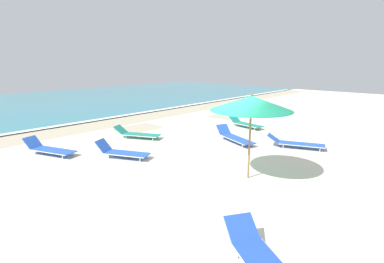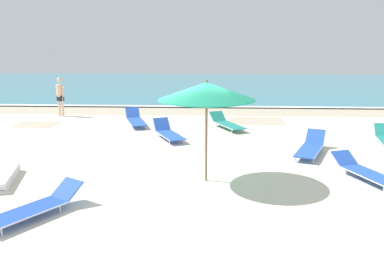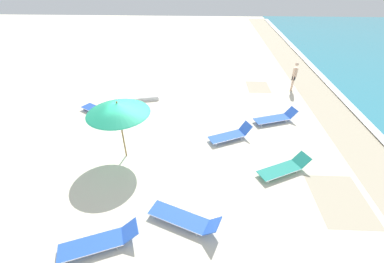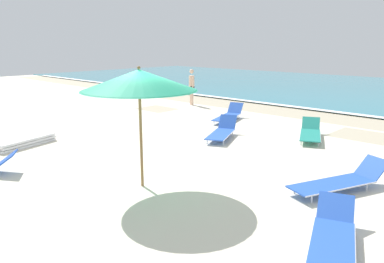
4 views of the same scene
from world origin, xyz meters
name	(u,v)px [view 1 (image 1 of 4)]	position (x,y,z in m)	size (l,w,h in m)	color
ground_plane	(211,180)	(0.00, 0.01, -0.08)	(60.00, 60.00, 0.16)	beige
beach_umbrella	(251,103)	(0.70, -0.84, 2.26)	(2.38, 2.38, 2.55)	olive
lounger_stack	(106,261)	(-4.41, -1.20, 0.12)	(1.04, 1.97, 0.24)	white
sun_lounger_under_umbrella	(122,152)	(-0.70, 3.61, 0.22)	(1.38, 2.04, 0.61)	blue
sun_lounger_beside_umbrella	(137,134)	(1.42, 5.47, 0.21)	(1.47, 2.17, 0.53)	#1E8475
sun_lounger_near_water_left	(234,137)	(3.88, 1.82, 0.21)	(1.41, 2.34, 0.58)	blue
sun_lounger_near_water_right	(49,149)	(-2.30, 5.99, 0.22)	(1.27, 2.24, 0.58)	blue
sun_lounger_mid_beach_solo	(245,123)	(6.72, 3.07, 0.22)	(0.92, 2.10, 0.56)	#1E8475
sun_lounger_mid_beach_pair_a	(262,260)	(-2.70, -3.21, 0.21)	(1.64, 2.12, 0.50)	blue
sun_lounger_mid_beach_pair_b	(296,143)	(4.76, -0.55, 0.21)	(1.36, 2.29, 0.49)	blue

